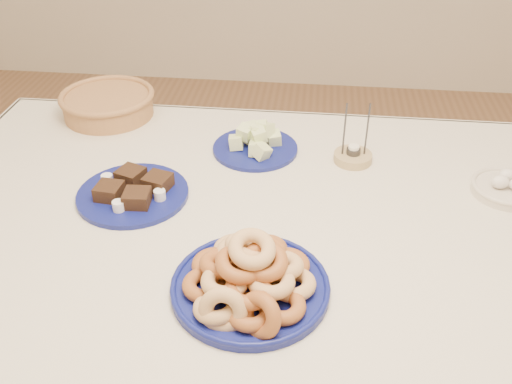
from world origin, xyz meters
TOP-DOWN VIEW (x-y plane):
  - dining_table at (0.00, 0.00)m, footprint 1.71×1.11m
  - donut_platter at (0.01, -0.26)m, footprint 0.38×0.38m
  - melon_plate at (-0.04, 0.30)m, footprint 0.31×0.31m
  - brownie_plate at (-0.31, 0.04)m, footprint 0.31×0.31m
  - wicker_basket at (-0.52, 0.47)m, footprint 0.31×0.31m
  - candle_holder at (0.23, 0.27)m, footprint 0.11×0.11m
  - egg_bowl at (0.60, 0.16)m, footprint 0.18×0.18m

SIDE VIEW (x-z plane):
  - dining_table at x=0.00m, z-range 0.27..1.02m
  - brownie_plate at x=-0.31m, z-range 0.74..0.79m
  - candle_holder at x=0.23m, z-range 0.68..0.85m
  - egg_bowl at x=0.60m, z-range 0.74..0.80m
  - melon_plate at x=-0.04m, z-range 0.73..0.82m
  - donut_platter at x=0.01m, z-range 0.72..0.86m
  - wicker_basket at x=-0.52m, z-range 0.75..0.83m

